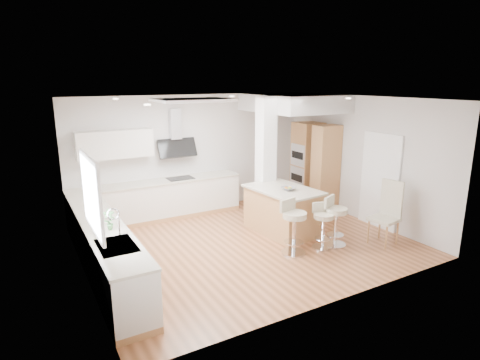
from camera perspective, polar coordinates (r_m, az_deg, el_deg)
ground at (r=8.04m, az=0.92°, el=-8.90°), size 6.00×6.00×0.00m
ceiling at (r=8.04m, az=0.92°, el=-8.90°), size 6.00×5.00×0.02m
wall_back at (r=9.79m, az=-6.51°, el=3.78°), size 6.00×0.04×2.80m
wall_left at (r=6.65m, az=-21.92°, el=-2.16°), size 0.04×5.00×2.80m
wall_right at (r=9.46m, az=16.84°, el=2.89°), size 0.04×5.00×2.80m
skylight at (r=7.59m, az=-6.61°, el=11.20°), size 4.10×2.10×0.06m
window_left at (r=5.72m, az=-20.45°, el=-1.52°), size 0.06×1.28×1.07m
doorway_right at (r=9.13m, az=19.25°, el=-0.26°), size 0.05×1.00×2.10m
counter_left at (r=7.21m, az=-19.11°, el=-8.60°), size 0.63×4.50×1.35m
counter_back at (r=9.38m, az=-10.86°, el=-1.26°), size 3.62×0.63×2.50m
pillar at (r=8.94m, az=3.67°, el=2.84°), size 0.35×0.35×2.80m
soffit at (r=9.75m, az=7.57°, el=10.82°), size 1.78×2.20×0.40m
oven_column at (r=10.18m, az=10.46°, el=2.03°), size 0.63×1.21×2.10m
peninsula at (r=8.48m, az=6.08°, el=-4.27°), size 1.18×1.65×1.02m
bar_stool_a at (r=7.44m, az=7.61°, el=-6.22°), size 0.56×0.56×1.02m
bar_stool_b at (r=7.80m, az=11.70°, el=-6.06°), size 0.48×0.48×0.88m
bar_stool_c at (r=7.96m, az=13.37°, el=-5.35°), size 0.57×0.57×0.97m
dining_chair at (r=8.34m, az=20.28°, el=-4.04°), size 0.56×0.56×1.25m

